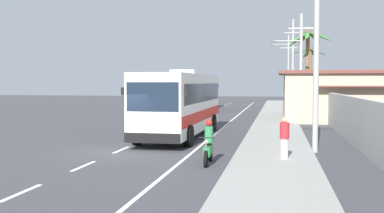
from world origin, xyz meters
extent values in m
plane|color=#3A3A3F|center=(0.00, 0.00, 0.00)|extent=(160.00, 160.00, 0.00)
cube|color=gray|center=(6.80, 10.00, 0.07)|extent=(3.20, 90.00, 0.14)
cube|color=white|center=(0.00, -7.96, 0.00)|extent=(0.16, 2.00, 0.01)
cube|color=white|center=(0.00, -3.95, 0.00)|extent=(0.16, 2.00, 0.01)
cube|color=white|center=(0.00, 0.06, 0.00)|extent=(0.16, 2.00, 0.01)
cube|color=white|center=(0.00, 4.07, 0.00)|extent=(0.16, 2.00, 0.01)
cube|color=white|center=(0.00, 8.09, 0.00)|extent=(0.16, 2.00, 0.01)
cube|color=white|center=(0.00, 12.10, 0.00)|extent=(0.16, 2.00, 0.01)
cube|color=white|center=(0.00, 16.11, 0.00)|extent=(0.16, 2.00, 0.01)
cube|color=white|center=(0.00, 20.12, 0.00)|extent=(0.16, 2.00, 0.01)
cube|color=white|center=(0.00, 24.13, 0.00)|extent=(0.16, 2.00, 0.01)
cube|color=white|center=(0.00, 28.15, 0.00)|extent=(0.16, 2.00, 0.01)
cube|color=white|center=(0.00, 32.16, 0.00)|extent=(0.16, 2.00, 0.01)
cube|color=white|center=(0.00, 36.17, 0.00)|extent=(0.16, 2.00, 0.01)
cube|color=white|center=(0.00, 40.18, 0.00)|extent=(0.16, 2.00, 0.01)
cube|color=white|center=(0.00, 44.20, 0.00)|extent=(0.16, 2.00, 0.01)
cube|color=white|center=(0.00, 48.21, 0.00)|extent=(0.16, 2.00, 0.01)
cube|color=white|center=(3.29, 15.00, 0.00)|extent=(0.14, 70.00, 0.01)
cube|color=#B2B2AD|center=(10.60, 14.00, 1.17)|extent=(0.24, 60.00, 2.33)
cube|color=white|center=(1.59, 5.46, 1.94)|extent=(2.77, 11.14, 3.10)
cube|color=#192333|center=(1.59, 5.66, 2.48)|extent=(2.79, 10.26, 0.99)
cube|color=#192333|center=(1.50, -0.05, 2.40)|extent=(2.39, 0.14, 1.30)
cube|color=red|center=(1.59, 5.46, 1.24)|extent=(2.80, 10.92, 0.56)
cube|color=black|center=(1.50, -0.14, 0.59)|extent=(2.55, 0.20, 0.44)
cube|color=#B7B7B7|center=(1.61, 6.85, 3.63)|extent=(1.47, 2.46, 0.28)
cube|color=black|center=(2.98, 0.13, 2.64)|extent=(0.12, 0.08, 0.36)
cube|color=black|center=(0.03, 0.18, 2.64)|extent=(0.12, 0.08, 0.36)
cylinder|color=black|center=(2.80, 1.55, 0.52)|extent=(0.34, 1.04, 1.04)
cylinder|color=black|center=(0.25, 1.59, 0.52)|extent=(0.34, 1.04, 1.04)
cylinder|color=black|center=(2.91, 8.77, 0.52)|extent=(0.34, 1.04, 1.04)
cylinder|color=black|center=(0.37, 8.81, 0.52)|extent=(0.34, 1.04, 1.04)
cube|color=white|center=(-1.61, 30.46, 1.91)|extent=(2.65, 10.74, 3.05)
cube|color=#192333|center=(-1.61, 30.26, 2.45)|extent=(2.67, 9.88, 0.98)
cube|color=#192333|center=(-1.68, 35.77, 2.37)|extent=(2.31, 0.13, 1.28)
cube|color=orange|center=(-1.61, 30.46, 1.23)|extent=(2.68, 10.52, 0.55)
cube|color=black|center=(-1.68, 35.86, 0.59)|extent=(2.47, 0.19, 0.44)
cube|color=#B7B7B7|center=(-1.59, 29.12, 3.58)|extent=(1.41, 2.37, 0.28)
cube|color=black|center=(-3.11, 35.54, 2.60)|extent=(0.12, 0.08, 0.36)
cube|color=black|center=(-0.24, 35.58, 2.60)|extent=(0.12, 0.08, 0.36)
cylinder|color=black|center=(-2.89, 34.19, 0.52)|extent=(0.33, 1.04, 1.04)
cylinder|color=black|center=(-0.43, 34.22, 0.52)|extent=(0.33, 1.04, 1.04)
cylinder|color=black|center=(-2.80, 27.23, 0.52)|extent=(0.33, 1.04, 1.04)
cylinder|color=black|center=(-0.34, 27.26, 0.52)|extent=(0.33, 1.04, 1.04)
cylinder|color=black|center=(4.40, -3.36, 0.30)|extent=(0.12, 0.60, 0.60)
cylinder|color=black|center=(4.36, -2.00, 0.30)|extent=(0.14, 0.60, 0.60)
cube|color=#1E7F38|center=(4.38, -2.73, 0.52)|extent=(0.27, 1.11, 0.36)
cube|color=black|center=(4.38, -2.43, 0.72)|extent=(0.26, 0.61, 0.12)
cylinder|color=gray|center=(4.40, -3.24, 0.60)|extent=(0.07, 0.32, 0.67)
cylinder|color=black|center=(4.40, -3.14, 1.04)|extent=(0.56, 0.06, 0.04)
sphere|color=#EAEACC|center=(4.40, -3.26, 0.90)|extent=(0.14, 0.14, 0.14)
cylinder|color=#2D7A47|center=(4.38, -2.48, 1.06)|extent=(0.32, 0.32, 0.68)
sphere|color=red|center=(4.38, -2.48, 1.53)|extent=(0.26, 0.26, 0.26)
cylinder|color=beige|center=(7.18, -1.74, 0.52)|extent=(0.28, 0.28, 0.77)
cylinder|color=red|center=(7.18, -1.74, 1.21)|extent=(0.36, 0.36, 0.61)
sphere|color=tan|center=(7.18, -1.74, 1.61)|extent=(0.20, 0.20, 0.20)
cylinder|color=#9E9E99|center=(8.52, 0.93, 4.37)|extent=(0.24, 0.24, 8.74)
cylinder|color=#9E9E99|center=(8.61, 15.97, 4.11)|extent=(0.24, 0.24, 8.23)
cube|color=#9E9E99|center=(8.61, 15.97, 7.14)|extent=(1.91, 0.12, 0.12)
cylinder|color=#4C4742|center=(7.85, 15.97, 7.26)|extent=(0.08, 0.08, 0.16)
cylinder|color=#4C4742|center=(9.38, 15.97, 7.26)|extent=(0.08, 0.08, 0.16)
cylinder|color=#9E9E99|center=(7.57, 15.97, 6.21)|extent=(2.08, 0.09, 0.09)
cube|color=#4C4C51|center=(6.53, 15.97, 6.15)|extent=(0.44, 0.24, 0.14)
cylinder|color=#9E9E99|center=(8.49, 31.01, 4.94)|extent=(0.24, 0.24, 9.87)
cube|color=#9E9E99|center=(8.49, 31.01, 8.46)|extent=(1.90, 0.12, 0.12)
cylinder|color=#4C4742|center=(7.73, 31.01, 8.58)|extent=(0.08, 0.08, 0.16)
cylinder|color=#4C4742|center=(9.25, 31.01, 8.58)|extent=(0.08, 0.08, 0.16)
cylinder|color=#9E9E99|center=(7.35, 31.01, 7.20)|extent=(2.28, 0.09, 0.09)
cube|color=#4C4C51|center=(6.21, 31.01, 7.14)|extent=(0.44, 0.24, 0.14)
cylinder|color=#9E9E99|center=(8.34, 46.05, 4.89)|extent=(0.24, 0.24, 9.77)
cube|color=#9E9E99|center=(8.34, 46.05, 7.96)|extent=(2.37, 0.12, 0.12)
cylinder|color=#4C4742|center=(7.40, 46.05, 8.08)|extent=(0.08, 0.08, 0.16)
cylinder|color=#4C4742|center=(9.29, 46.05, 8.08)|extent=(0.08, 0.08, 0.16)
cylinder|color=brown|center=(10.59, 34.90, 3.44)|extent=(0.29, 0.29, 6.88)
ellipsoid|color=#28702D|center=(11.49, 35.04, 6.60)|extent=(1.90, 0.65, 0.88)
ellipsoid|color=#28702D|center=(10.90, 35.76, 6.61)|extent=(0.97, 1.89, 0.86)
ellipsoid|color=#28702D|center=(10.26, 35.71, 6.52)|extent=(1.02, 1.81, 1.03)
ellipsoid|color=#28702D|center=(9.64, 34.95, 6.72)|extent=(1.96, 0.46, 0.64)
ellipsoid|color=#28702D|center=(9.98, 34.21, 6.62)|extent=(1.52, 1.65, 0.83)
ellipsoid|color=#28702D|center=(11.05, 34.07, 6.69)|extent=(1.25, 1.86, 0.70)
sphere|color=brown|center=(10.59, 34.90, 6.93)|extent=(0.56, 0.56, 0.56)
cylinder|color=brown|center=(9.34, 19.90, 3.57)|extent=(0.32, 0.32, 7.15)
ellipsoid|color=#337F33|center=(10.29, 19.78, 6.87)|extent=(1.99, 0.60, 0.86)
ellipsoid|color=#337F33|center=(9.90, 20.69, 6.90)|extent=(1.43, 1.82, 0.80)
ellipsoid|color=#337F33|center=(9.02, 20.79, 6.84)|extent=(0.99, 1.94, 0.92)
ellipsoid|color=#337F33|center=(8.62, 20.42, 6.73)|extent=(1.71, 1.36, 1.13)
ellipsoid|color=#337F33|center=(8.58, 19.42, 6.75)|extent=(1.76, 1.30, 1.09)
ellipsoid|color=#337F33|center=(9.23, 18.94, 6.90)|extent=(0.60, 2.00, 0.81)
ellipsoid|color=#337F33|center=(10.04, 19.20, 6.96)|extent=(1.66, 1.69, 0.69)
sphere|color=brown|center=(9.34, 19.90, 7.20)|extent=(0.56, 0.56, 0.56)
cube|color=tan|center=(15.01, 18.43, 1.85)|extent=(15.16, 8.20, 3.70)
cube|color=brown|center=(15.01, 18.43, 3.82)|extent=(16.07, 8.69, 0.24)
camera|label=1|loc=(6.90, -19.04, 3.03)|focal=41.92mm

